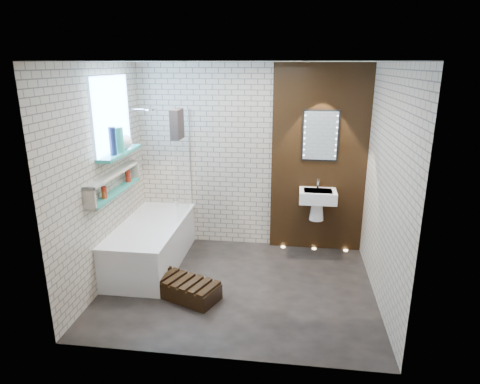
# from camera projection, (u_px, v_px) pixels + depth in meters

# --- Properties ---
(ground) EXTENTS (3.20, 3.20, 0.00)m
(ground) POSITION_uv_depth(u_px,v_px,m) (238.00, 286.00, 5.06)
(ground) COLOR black
(ground) RESTS_ON ground
(room_shell) EXTENTS (3.24, 3.20, 2.60)m
(room_shell) POSITION_uv_depth(u_px,v_px,m) (238.00, 183.00, 4.67)
(room_shell) COLOR #C2B19A
(room_shell) RESTS_ON ground
(walnut_panel) EXTENTS (1.30, 0.06, 2.60)m
(walnut_panel) POSITION_uv_depth(u_px,v_px,m) (319.00, 161.00, 5.76)
(walnut_panel) COLOR black
(walnut_panel) RESTS_ON ground
(clerestory_window) EXTENTS (0.18, 1.00, 0.94)m
(clerestory_window) POSITION_uv_depth(u_px,v_px,m) (113.00, 123.00, 5.02)
(clerestory_window) COLOR #7FADE0
(clerestory_window) RESTS_ON room_shell
(display_niche) EXTENTS (0.14, 1.30, 0.26)m
(display_niche) POSITION_uv_depth(u_px,v_px,m) (114.00, 183.00, 5.04)
(display_niche) COLOR teal
(display_niche) RESTS_ON room_shell
(bathtub) EXTENTS (0.79, 1.74, 0.70)m
(bathtub) POSITION_uv_depth(u_px,v_px,m) (152.00, 244.00, 5.55)
(bathtub) COLOR white
(bathtub) RESTS_ON ground
(bath_screen) EXTENTS (0.01, 0.78, 1.40)m
(bath_screen) POSITION_uv_depth(u_px,v_px,m) (183.00, 164.00, 5.63)
(bath_screen) COLOR white
(bath_screen) RESTS_ON bathtub
(towel) EXTENTS (0.11, 0.29, 0.37)m
(towel) POSITION_uv_depth(u_px,v_px,m) (177.00, 124.00, 5.25)
(towel) COLOR black
(towel) RESTS_ON bath_screen
(shower_head) EXTENTS (0.18, 0.18, 0.02)m
(shower_head) POSITION_uv_depth(u_px,v_px,m) (151.00, 109.00, 5.53)
(shower_head) COLOR silver
(shower_head) RESTS_ON room_shell
(washbasin) EXTENTS (0.50, 0.36, 0.58)m
(washbasin) POSITION_uv_depth(u_px,v_px,m) (317.00, 200.00, 5.72)
(washbasin) COLOR white
(washbasin) RESTS_ON walnut_panel
(led_mirror) EXTENTS (0.50, 0.02, 0.70)m
(led_mirror) POSITION_uv_depth(u_px,v_px,m) (320.00, 136.00, 5.62)
(led_mirror) COLOR black
(led_mirror) RESTS_ON walnut_panel
(walnut_step) EXTENTS (0.91, 0.67, 0.19)m
(walnut_step) POSITION_uv_depth(u_px,v_px,m) (183.00, 289.00, 4.82)
(walnut_step) COLOR black
(walnut_step) RESTS_ON ground
(niche_bottles) EXTENTS (0.07, 0.79, 0.17)m
(niche_bottles) POSITION_uv_depth(u_px,v_px,m) (118.00, 183.00, 5.13)
(niche_bottles) COLOR #933C16
(niche_bottles) RESTS_ON display_niche
(sill_vases) EXTENTS (0.19, 0.47, 0.33)m
(sill_vases) POSITION_uv_depth(u_px,v_px,m) (120.00, 141.00, 5.08)
(sill_vases) COLOR teal
(sill_vases) RESTS_ON clerestory_window
(floor_uplights) EXTENTS (0.96, 0.06, 0.01)m
(floor_uplights) POSITION_uv_depth(u_px,v_px,m) (314.00, 249.00, 6.07)
(floor_uplights) COLOR #FFD899
(floor_uplights) RESTS_ON ground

